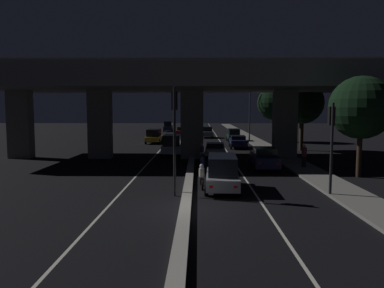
{
  "coord_description": "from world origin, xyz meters",
  "views": [
    {
      "loc": [
        0.56,
        -16.42,
        4.5
      ],
      "look_at": [
        0.05,
        14.52,
        1.58
      ],
      "focal_mm": 35.0,
      "sensor_mm": 36.0,
      "label": 1
    }
  ],
  "objects_px": {
    "car_taxi_yellow_second_oncoming": "(154,136)",
    "pedestrian_on_sidewalk": "(304,156)",
    "motorcycle_white_filtering_far": "(202,153)",
    "traffic_light_left_of_median": "(175,123)",
    "motorcycle_blue_filtering_mid": "(202,164)",
    "car_dark_red_third_oncoming": "(182,132)",
    "street_lamp": "(247,108)",
    "car_dark_blue_second": "(264,158)",
    "car_dark_green_fifth": "(234,135)",
    "car_dark_blue_fourth_oncoming": "(169,126)",
    "motorcycle_black_filtering_near": "(202,178)",
    "car_dark_blue_fourth": "(238,141)",
    "traffic_light_right_of_median": "(331,133)",
    "car_silver_lead": "(222,172)",
    "car_grey_sixth": "(207,132)",
    "car_white_third": "(215,149)",
    "car_white_lead_oncoming": "(173,144)"
  },
  "relations": [
    {
      "from": "car_dark_red_third_oncoming",
      "to": "motorcycle_blue_filtering_mid",
      "type": "xyz_separation_m",
      "value": [
        2.91,
        -35.67,
        -0.15
      ]
    },
    {
      "from": "car_white_third",
      "to": "car_dark_green_fifth",
      "type": "relative_size",
      "value": 1.15
    },
    {
      "from": "car_dark_red_third_oncoming",
      "to": "motorcycle_black_filtering_near",
      "type": "bearing_deg",
      "value": 5.49
    },
    {
      "from": "traffic_light_left_of_median",
      "to": "motorcycle_blue_filtering_mid",
      "type": "relative_size",
      "value": 3.21
    },
    {
      "from": "car_dark_blue_second",
      "to": "car_taxi_yellow_second_oncoming",
      "type": "xyz_separation_m",
      "value": [
        -10.72,
        20.65,
        0.15
      ]
    },
    {
      "from": "car_dark_green_fifth",
      "to": "car_grey_sixth",
      "type": "bearing_deg",
      "value": 27.84
    },
    {
      "from": "car_silver_lead",
      "to": "car_taxi_yellow_second_oncoming",
      "type": "xyz_separation_m",
      "value": [
        -7.11,
        27.98,
        -0.02
      ]
    },
    {
      "from": "motorcycle_black_filtering_near",
      "to": "motorcycle_blue_filtering_mid",
      "type": "relative_size",
      "value": 1.05
    },
    {
      "from": "car_silver_lead",
      "to": "motorcycle_blue_filtering_mid",
      "type": "xyz_separation_m",
      "value": [
        -1.03,
        5.64,
        -0.42
      ]
    },
    {
      "from": "car_white_third",
      "to": "car_white_lead_oncoming",
      "type": "bearing_deg",
      "value": 80.8
    },
    {
      "from": "car_dark_blue_fourth",
      "to": "car_dark_green_fifth",
      "type": "distance_m",
      "value": 8.73
    },
    {
      "from": "car_dark_blue_fourth",
      "to": "motorcycle_black_filtering_near",
      "type": "bearing_deg",
      "value": 170.55
    },
    {
      "from": "traffic_light_left_of_median",
      "to": "traffic_light_right_of_median",
      "type": "relative_size",
      "value": 1.16
    },
    {
      "from": "car_white_lead_oncoming",
      "to": "motorcycle_white_filtering_far",
      "type": "bearing_deg",
      "value": 39.81
    },
    {
      "from": "traffic_light_right_of_median",
      "to": "car_white_lead_oncoming",
      "type": "xyz_separation_m",
      "value": [
        -9.27,
        17.02,
        -2.24
      ]
    },
    {
      "from": "traffic_light_right_of_median",
      "to": "motorcycle_white_filtering_far",
      "type": "height_order",
      "value": "traffic_light_right_of_median"
    },
    {
      "from": "car_dark_red_third_oncoming",
      "to": "street_lamp",
      "type": "bearing_deg",
      "value": 42.11
    },
    {
      "from": "car_taxi_yellow_second_oncoming",
      "to": "car_dark_red_third_oncoming",
      "type": "relative_size",
      "value": 1.03
    },
    {
      "from": "traffic_light_left_of_median",
      "to": "car_white_lead_oncoming",
      "type": "distance_m",
      "value": 17.3
    },
    {
      "from": "car_dark_green_fifth",
      "to": "car_taxi_yellow_second_oncoming",
      "type": "xyz_separation_m",
      "value": [
        -10.67,
        -3.05,
        0.09
      ]
    },
    {
      "from": "car_dark_blue_fourth",
      "to": "motorcycle_white_filtering_far",
      "type": "height_order",
      "value": "motorcycle_white_filtering_far"
    },
    {
      "from": "car_taxi_yellow_second_oncoming",
      "to": "pedestrian_on_sidewalk",
      "type": "relative_size",
      "value": 2.51
    },
    {
      "from": "car_white_third",
      "to": "car_taxi_yellow_second_oncoming",
      "type": "xyz_separation_m",
      "value": [
        -7.38,
        13.2,
        0.32
      ]
    },
    {
      "from": "motorcycle_black_filtering_near",
      "to": "car_grey_sixth",
      "type": "bearing_deg",
      "value": -4.46
    },
    {
      "from": "motorcycle_black_filtering_near",
      "to": "car_dark_red_third_oncoming",
      "type": "bearing_deg",
      "value": 1.23
    },
    {
      "from": "car_taxi_yellow_second_oncoming",
      "to": "car_dark_red_third_oncoming",
      "type": "distance_m",
      "value": 13.7
    },
    {
      "from": "street_lamp",
      "to": "motorcycle_black_filtering_near",
      "type": "xyz_separation_m",
      "value": [
        -6.41,
        -29.95,
        -4.01
      ]
    },
    {
      "from": "traffic_light_right_of_median",
      "to": "street_lamp",
      "type": "height_order",
      "value": "street_lamp"
    },
    {
      "from": "street_lamp",
      "to": "motorcycle_white_filtering_far",
      "type": "bearing_deg",
      "value": -108.78
    },
    {
      "from": "car_dark_blue_fourth_oncoming",
      "to": "pedestrian_on_sidewalk",
      "type": "bearing_deg",
      "value": 18.31
    },
    {
      "from": "car_dark_blue_fourth_oncoming",
      "to": "motorcycle_black_filtering_near",
      "type": "height_order",
      "value": "car_dark_blue_fourth_oncoming"
    },
    {
      "from": "car_dark_blue_fourth",
      "to": "motorcycle_black_filtering_near",
      "type": "xyz_separation_m",
      "value": [
        -4.36,
        -21.72,
        -0.18
      ]
    },
    {
      "from": "street_lamp",
      "to": "car_dark_green_fifth",
      "type": "relative_size",
      "value": 1.92
    },
    {
      "from": "car_white_lead_oncoming",
      "to": "motorcycle_white_filtering_far",
      "type": "relative_size",
      "value": 2.34
    },
    {
      "from": "car_dark_green_fifth",
      "to": "car_dark_blue_fourth_oncoming",
      "type": "bearing_deg",
      "value": 24.95
    },
    {
      "from": "pedestrian_on_sidewalk",
      "to": "motorcycle_black_filtering_near",
      "type": "bearing_deg",
      "value": -138.46
    },
    {
      "from": "car_dark_blue_second",
      "to": "car_white_third",
      "type": "height_order",
      "value": "car_dark_blue_second"
    },
    {
      "from": "street_lamp",
      "to": "car_grey_sixth",
      "type": "distance_m",
      "value": 9.52
    },
    {
      "from": "traffic_light_right_of_median",
      "to": "pedestrian_on_sidewalk",
      "type": "bearing_deg",
      "value": 82.56
    },
    {
      "from": "car_dark_green_fifth",
      "to": "car_dark_blue_fourth_oncoming",
      "type": "distance_m",
      "value": 24.64
    },
    {
      "from": "car_dark_red_third_oncoming",
      "to": "motorcycle_white_filtering_far",
      "type": "distance_m",
      "value": 29.34
    },
    {
      "from": "traffic_light_left_of_median",
      "to": "car_dark_blue_second",
      "type": "bearing_deg",
      "value": 54.74
    },
    {
      "from": "car_white_third",
      "to": "street_lamp",
      "type": "bearing_deg",
      "value": -14.82
    },
    {
      "from": "car_white_third",
      "to": "car_dark_blue_fourth",
      "type": "height_order",
      "value": "car_dark_blue_fourth"
    },
    {
      "from": "car_white_lead_oncoming",
      "to": "street_lamp",
      "type": "bearing_deg",
      "value": 149.72
    },
    {
      "from": "traffic_light_right_of_median",
      "to": "traffic_light_left_of_median",
      "type": "bearing_deg",
      "value": -179.94
    },
    {
      "from": "street_lamp",
      "to": "car_taxi_yellow_second_oncoming",
      "type": "height_order",
      "value": "street_lamp"
    },
    {
      "from": "pedestrian_on_sidewalk",
      "to": "car_dark_blue_second",
      "type": "bearing_deg",
      "value": -177.98
    },
    {
      "from": "motorcycle_white_filtering_far",
      "to": "pedestrian_on_sidewalk",
      "type": "bearing_deg",
      "value": -124.84
    },
    {
      "from": "car_dark_blue_fourth_oncoming",
      "to": "car_taxi_yellow_second_oncoming",
      "type": "bearing_deg",
      "value": 1.72
    }
  ]
}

